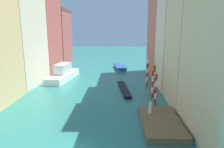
# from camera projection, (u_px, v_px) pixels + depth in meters

# --- Properties ---
(ground_plane) EXTENTS (154.00, 154.00, 0.00)m
(ground_plane) POSITION_uv_depth(u_px,v_px,m) (99.00, 80.00, 40.60)
(ground_plane) COLOR #28756B
(building_left_2) EXTENTS (7.49, 11.42, 18.52)m
(building_left_2) POSITION_uv_depth(u_px,v_px,m) (16.00, 33.00, 36.22)
(building_left_2) COLOR beige
(building_left_2) RESTS_ON ground
(building_left_3) EXTENTS (7.49, 11.06, 19.37)m
(building_left_3) POSITION_uv_depth(u_px,v_px,m) (40.00, 30.00, 47.09)
(building_left_3) COLOR #B25147
(building_left_3) RESTS_ON ground
(building_left_4) EXTENTS (7.49, 11.26, 15.31)m
(building_left_4) POSITION_uv_depth(u_px,v_px,m) (55.00, 37.00, 58.78)
(building_left_4) COLOR #B25147
(building_left_4) RESTS_ON ground
(building_right_1) EXTENTS (7.49, 7.91, 21.54)m
(building_right_1) POSITION_uv_depth(u_px,v_px,m) (202.00, 22.00, 25.78)
(building_right_1) COLOR beige
(building_right_1) RESTS_ON ground
(building_right_2) EXTENTS (7.49, 7.66, 20.64)m
(building_right_2) POSITION_uv_depth(u_px,v_px,m) (182.00, 26.00, 33.59)
(building_right_2) COLOR beige
(building_right_2) RESTS_ON ground
(building_right_3) EXTENTS (7.49, 11.00, 18.43)m
(building_right_3) POSITION_uv_depth(u_px,v_px,m) (168.00, 32.00, 43.11)
(building_right_3) COLOR #C6705B
(building_right_3) RESTS_ON ground
(waterfront_dock) EXTENTS (3.98, 7.76, 0.66)m
(waterfront_dock) POSITION_uv_depth(u_px,v_px,m) (161.00, 122.00, 21.69)
(waterfront_dock) COLOR brown
(waterfront_dock) RESTS_ON ground
(person_on_dock) EXTENTS (0.36, 0.36, 1.47)m
(person_on_dock) POSITION_uv_depth(u_px,v_px,m) (150.00, 107.00, 23.12)
(person_on_dock) COLOR white
(person_on_dock) RESTS_ON waterfront_dock
(mooring_pole_0) EXTENTS (0.30, 0.30, 4.51)m
(mooring_pole_0) POSITION_uv_depth(u_px,v_px,m) (156.00, 89.00, 26.98)
(mooring_pole_0) COLOR red
(mooring_pole_0) RESTS_ON ground
(mooring_pole_1) EXTENTS (0.33, 0.33, 4.39)m
(mooring_pole_1) POSITION_uv_depth(u_px,v_px,m) (153.00, 83.00, 29.80)
(mooring_pole_1) COLOR red
(mooring_pole_1) RESTS_ON ground
(mooring_pole_2) EXTENTS (0.39, 0.39, 4.79)m
(mooring_pole_2) POSITION_uv_depth(u_px,v_px,m) (154.00, 79.00, 31.49)
(mooring_pole_2) COLOR red
(mooring_pole_2) RESTS_ON ground
(mooring_pole_3) EXTENTS (0.33, 0.33, 5.15)m
(mooring_pole_3) POSITION_uv_depth(u_px,v_px,m) (147.00, 72.00, 35.82)
(mooring_pole_3) COLOR red
(mooring_pole_3) RESTS_ON ground
(mooring_pole_4) EXTENTS (0.32, 0.32, 4.97)m
(mooring_pole_4) POSITION_uv_depth(u_px,v_px,m) (148.00, 70.00, 37.54)
(mooring_pole_4) COLOR red
(mooring_pole_4) RESTS_ON ground
(vaporetto_white) EXTENTS (4.54, 10.84, 3.23)m
(vaporetto_white) POSITION_uv_depth(u_px,v_px,m) (63.00, 74.00, 40.97)
(vaporetto_white) COLOR white
(vaporetto_white) RESTS_ON ground
(gondola_black) EXTENTS (2.10, 9.08, 0.44)m
(gondola_black) POSITION_uv_depth(u_px,v_px,m) (124.00, 89.00, 33.97)
(gondola_black) COLOR black
(gondola_black) RESTS_ON ground
(motorboat_0) EXTENTS (3.11, 7.06, 0.84)m
(motorboat_0) POSITION_uv_depth(u_px,v_px,m) (120.00, 67.00, 51.95)
(motorboat_0) COLOR #234C93
(motorboat_0) RESTS_ON ground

